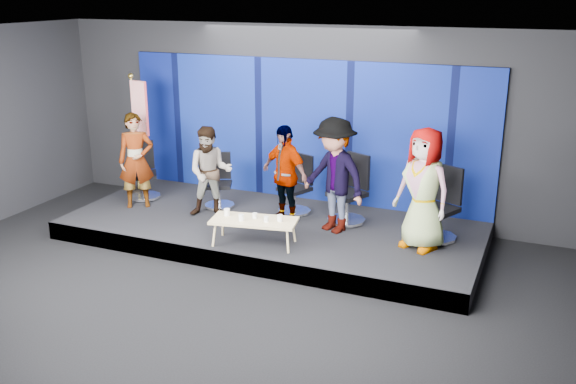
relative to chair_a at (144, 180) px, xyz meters
name	(u,v)px	position (x,y,z in m)	size (l,w,h in m)	color
ground	(198,301)	(2.78, -2.79, -0.65)	(10.00, 10.00, 0.00)	black
room_walls	(190,128)	(2.78, -2.79, 1.78)	(10.02, 8.02, 3.51)	black
riser	(272,230)	(2.78, -0.29, -0.50)	(7.00, 3.00, 0.30)	black
backdrop	(303,130)	(2.78, 1.16, 0.95)	(7.00, 0.08, 2.60)	#060F50
chair_a	(144,180)	(0.00, 0.00, 0.00)	(0.83, 0.83, 1.06)	silver
panelist_a	(136,161)	(0.20, -0.46, 0.51)	(0.63, 0.41, 1.72)	black
chair_b	(219,189)	(1.57, 0.10, -0.03)	(0.72, 0.72, 0.98)	silver
panelist_b	(210,172)	(1.67, -0.39, 0.44)	(0.77, 0.60, 1.58)	black
chair_c	(297,194)	(2.98, 0.33, -0.01)	(0.76, 0.76, 1.03)	silver
panelist_c	(284,174)	(2.96, -0.17, 0.49)	(0.98, 0.41, 1.68)	black
chair_d	(349,200)	(3.98, 0.24, 0.03)	(0.87, 0.87, 1.16)	silver
panelist_d	(334,175)	(3.87, -0.26, 0.59)	(1.22, 0.70, 1.88)	black
chair_e	(439,216)	(5.53, 0.05, 0.03)	(0.86, 0.86, 1.16)	silver
panelist_e	(423,189)	(5.34, -0.42, 0.59)	(0.92, 0.60, 1.88)	black
coffee_table	(254,221)	(2.93, -1.30, 0.03)	(1.40, 0.79, 0.41)	tan
mug_a	(227,212)	(2.46, -1.30, 0.11)	(0.09, 0.09, 0.11)	white
mug_b	(241,218)	(2.78, -1.42, 0.11)	(0.08, 0.08, 0.10)	white
mug_c	(255,216)	(2.92, -1.24, 0.10)	(0.07, 0.07, 0.09)	white
mug_d	(266,219)	(3.15, -1.32, 0.10)	(0.07, 0.07, 0.09)	white
mug_e	(280,218)	(3.33, -1.21, 0.11)	(0.09, 0.09, 0.10)	white
flag_stand	(139,132)	(-0.15, 0.15, 0.88)	(0.52, 0.31, 2.31)	black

